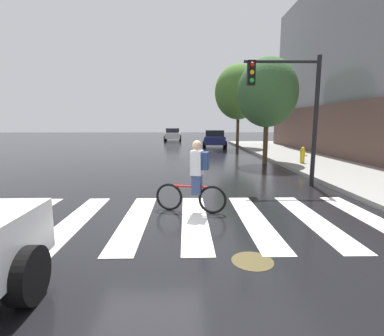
{
  "coord_description": "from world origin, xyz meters",
  "views": [
    {
      "loc": [
        0.85,
        -5.96,
        2.08
      ],
      "look_at": [
        1.02,
        1.72,
        0.87
      ],
      "focal_mm": 26.82,
      "sensor_mm": 36.0,
      "label": 1
    }
  ],
  "objects_px": {
    "street_tree_near": "(267,93)",
    "fire_hydrant": "(303,155)",
    "sedan_far": "(173,134)",
    "cyclist": "(196,177)",
    "manhole_cover": "(252,261)",
    "street_tree_mid": "(239,92)",
    "sedan_mid": "(215,138)",
    "traffic_light_near": "(292,98)"
  },
  "relations": [
    {
      "from": "sedan_far",
      "to": "cyclist",
      "type": "distance_m",
      "value": 28.06
    },
    {
      "from": "sedan_far",
      "to": "traffic_light_near",
      "type": "bearing_deg",
      "value": -78.84
    },
    {
      "from": "manhole_cover",
      "to": "sedan_far",
      "type": "bearing_deg",
      "value": 94.79
    },
    {
      "from": "sedan_mid",
      "to": "cyclist",
      "type": "relative_size",
      "value": 2.62
    },
    {
      "from": "cyclist",
      "to": "traffic_light_near",
      "type": "bearing_deg",
      "value": 42.08
    },
    {
      "from": "fire_hydrant",
      "to": "street_tree_mid",
      "type": "relative_size",
      "value": 0.12
    },
    {
      "from": "fire_hydrant",
      "to": "street_tree_near",
      "type": "xyz_separation_m",
      "value": [
        -1.64,
        0.75,
        3.04
      ]
    },
    {
      "from": "manhole_cover",
      "to": "street_tree_near",
      "type": "relative_size",
      "value": 0.12
    },
    {
      "from": "sedan_mid",
      "to": "street_tree_mid",
      "type": "bearing_deg",
      "value": -45.53
    },
    {
      "from": "street_tree_near",
      "to": "fire_hydrant",
      "type": "bearing_deg",
      "value": -24.49
    },
    {
      "from": "sedan_mid",
      "to": "street_tree_mid",
      "type": "relative_size",
      "value": 0.66
    },
    {
      "from": "sedan_mid",
      "to": "street_tree_near",
      "type": "xyz_separation_m",
      "value": [
        1.54,
        -10.49,
        2.81
      ]
    },
    {
      "from": "sedan_far",
      "to": "cyclist",
      "type": "xyz_separation_m",
      "value": [
        1.77,
        -28.0,
        0.08
      ]
    },
    {
      "from": "sedan_mid",
      "to": "fire_hydrant",
      "type": "distance_m",
      "value": 11.68
    },
    {
      "from": "sedan_mid",
      "to": "sedan_far",
      "type": "xyz_separation_m",
      "value": [
        -4.08,
        9.46,
        -0.0
      ]
    },
    {
      "from": "street_tree_mid",
      "to": "fire_hydrant",
      "type": "bearing_deg",
      "value": -81.09
    },
    {
      "from": "sedan_mid",
      "to": "traffic_light_near",
      "type": "xyz_separation_m",
      "value": [
        0.88,
        -15.66,
        2.1
      ]
    },
    {
      "from": "sedan_far",
      "to": "traffic_light_near",
      "type": "height_order",
      "value": "traffic_light_near"
    },
    {
      "from": "manhole_cover",
      "to": "street_tree_near",
      "type": "height_order",
      "value": "street_tree_near"
    },
    {
      "from": "cyclist",
      "to": "traffic_light_near",
      "type": "relative_size",
      "value": 0.4
    },
    {
      "from": "manhole_cover",
      "to": "sedan_mid",
      "type": "relative_size",
      "value": 0.14
    },
    {
      "from": "sedan_far",
      "to": "fire_hydrant",
      "type": "bearing_deg",
      "value": -70.68
    },
    {
      "from": "sedan_far",
      "to": "manhole_cover",
      "type": "bearing_deg",
      "value": -85.21
    },
    {
      "from": "cyclist",
      "to": "street_tree_near",
      "type": "xyz_separation_m",
      "value": [
        3.85,
        8.05,
        2.73
      ]
    },
    {
      "from": "street_tree_mid",
      "to": "traffic_light_near",
      "type": "bearing_deg",
      "value": -93.31
    },
    {
      "from": "manhole_cover",
      "to": "sedan_mid",
      "type": "xyz_separation_m",
      "value": [
        1.53,
        20.99,
        0.76
      ]
    },
    {
      "from": "street_tree_mid",
      "to": "street_tree_near",
      "type": "bearing_deg",
      "value": -90.97
    },
    {
      "from": "sedan_mid",
      "to": "traffic_light_near",
      "type": "height_order",
      "value": "traffic_light_near"
    },
    {
      "from": "fire_hydrant",
      "to": "street_tree_mid",
      "type": "xyz_separation_m",
      "value": [
        -1.49,
        9.52,
        3.99
      ]
    },
    {
      "from": "manhole_cover",
      "to": "street_tree_mid",
      "type": "height_order",
      "value": "street_tree_mid"
    },
    {
      "from": "cyclist",
      "to": "fire_hydrant",
      "type": "distance_m",
      "value": 9.15
    },
    {
      "from": "traffic_light_near",
      "to": "fire_hydrant",
      "type": "bearing_deg",
      "value": 62.54
    },
    {
      "from": "cyclist",
      "to": "street_tree_mid",
      "type": "height_order",
      "value": "street_tree_mid"
    },
    {
      "from": "street_tree_near",
      "to": "street_tree_mid",
      "type": "relative_size",
      "value": 0.79
    },
    {
      "from": "cyclist",
      "to": "street_tree_near",
      "type": "distance_m",
      "value": 9.33
    },
    {
      "from": "fire_hydrant",
      "to": "street_tree_near",
      "type": "relative_size",
      "value": 0.15
    },
    {
      "from": "sedan_far",
      "to": "fire_hydrant",
      "type": "height_order",
      "value": "sedan_far"
    },
    {
      "from": "sedan_far",
      "to": "street_tree_near",
      "type": "bearing_deg",
      "value": -74.28
    },
    {
      "from": "traffic_light_near",
      "to": "street_tree_mid",
      "type": "bearing_deg",
      "value": 86.69
    },
    {
      "from": "manhole_cover",
      "to": "street_tree_mid",
      "type": "bearing_deg",
      "value": 80.53
    },
    {
      "from": "sedan_mid",
      "to": "cyclist",
      "type": "bearing_deg",
      "value": -97.11
    },
    {
      "from": "sedan_far",
      "to": "fire_hydrant",
      "type": "relative_size",
      "value": 5.52
    }
  ]
}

